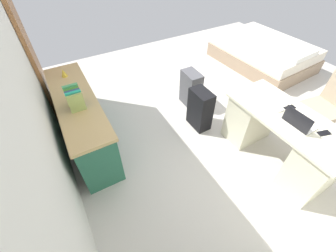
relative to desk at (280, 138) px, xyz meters
name	(u,v)px	position (x,y,z in m)	size (l,w,h in m)	color
ground_plane	(226,112)	(1.02, -0.09, -0.38)	(6.08, 6.08, 0.00)	beige
wall_back	(26,96)	(1.02, 2.45, 0.88)	(4.21, 0.10, 2.52)	silver
door_wooden	(30,50)	(2.57, 2.37, 0.64)	(0.88, 0.05, 2.04)	#936038
desk	(280,138)	(0.00, 0.00, 0.00)	(1.45, 0.68, 0.73)	beige
office_chair	(324,111)	(0.04, -0.90, 0.04)	(0.52, 0.52, 0.94)	black
credenza	(83,121)	(1.52, 2.07, 0.00)	(1.80, 0.48, 0.76)	#28664C
bed	(263,53)	(1.93, -1.80, -0.14)	(1.98, 1.51, 0.58)	gray
suitcase_black	(200,109)	(1.01, 0.49, -0.07)	(0.36, 0.22, 0.62)	black
suitcase_spare_grey	(191,89)	(1.53, 0.31, -0.09)	(0.36, 0.22, 0.59)	#4C4C51
laptop	(299,122)	(-0.12, 0.06, 0.40)	(0.31, 0.23, 0.21)	silver
computer_mouse	(280,110)	(0.14, 0.02, 0.36)	(0.06, 0.10, 0.03)	white
cell_phone_near_laptop	(324,133)	(-0.34, -0.09, 0.35)	(0.07, 0.14, 0.01)	black
cell_phone_by_mouse	(290,108)	(0.12, -0.12, 0.35)	(0.07, 0.14, 0.01)	black
book_row	(75,98)	(1.36, 2.07, 0.49)	(0.23, 0.17, 0.24)	#9BAF5B
figurine_small	(64,73)	(2.09, 2.07, 0.43)	(0.08, 0.08, 0.11)	gold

